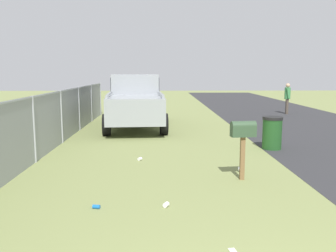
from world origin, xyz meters
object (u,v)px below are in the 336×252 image
at_px(mailbox, 243,133).
at_px(trash_bin, 272,133).
at_px(pedestrian, 287,96).
at_px(pickup_truck, 135,99).

distance_m(mailbox, trash_bin, 3.35).
relative_size(mailbox, trash_bin, 1.30).
bearing_deg(pedestrian, trash_bin, -100.21).
xyz_separation_m(mailbox, trash_bin, (2.95, -1.52, -0.50)).
xyz_separation_m(mailbox, pickup_truck, (7.23, 2.68, 0.13)).
height_order(pickup_truck, pedestrian, pickup_truck).
height_order(mailbox, trash_bin, mailbox).
bearing_deg(pickup_truck, pedestrian, -64.51).
bearing_deg(trash_bin, pickup_truck, 44.42).
relative_size(mailbox, pedestrian, 0.76).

